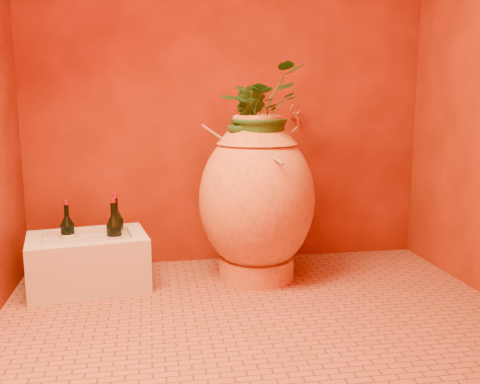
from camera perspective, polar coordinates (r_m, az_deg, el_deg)
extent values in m
plane|color=#984C31|center=(2.61, 2.21, -13.54)|extent=(2.50, 2.50, 0.00)
cube|color=#581805|center=(3.38, -1.22, 13.60)|extent=(2.50, 0.02, 2.50)
cylinder|color=orange|center=(3.15, 1.75, -8.05)|extent=(0.46, 0.46, 0.12)
ellipsoid|color=orange|center=(3.05, 1.79, -0.83)|extent=(0.70, 0.70, 0.83)
cone|color=orange|center=(3.00, 1.83, 6.37)|extent=(0.48, 0.48, 0.12)
torus|color=orange|center=(3.00, 1.84, 7.75)|extent=(0.30, 0.30, 0.05)
cylinder|color=olive|center=(2.95, 0.49, 4.03)|extent=(0.47, 0.13, 0.33)
cylinder|color=olive|center=(2.89, 1.91, 4.62)|extent=(0.20, 0.42, 0.13)
cylinder|color=olive|center=(2.95, 4.05, 5.07)|extent=(0.30, 0.27, 0.18)
cube|color=beige|center=(3.11, -15.88, -7.38)|extent=(0.69, 0.53, 0.27)
cube|color=beige|center=(3.23, -15.68, -3.96)|extent=(0.64, 0.18, 0.03)
cube|color=beige|center=(2.90, -16.38, -5.62)|extent=(0.64, 0.18, 0.03)
cube|color=beige|center=(3.11, -21.08, -4.83)|extent=(0.12, 0.27, 0.03)
cube|color=beige|center=(3.05, -10.84, -4.62)|extent=(0.12, 0.27, 0.03)
cylinder|color=black|center=(3.00, -13.23, -5.31)|extent=(0.08, 0.08, 0.19)
cone|color=black|center=(2.97, -13.33, -3.00)|extent=(0.08, 0.08, 0.05)
cylinder|color=black|center=(2.96, -13.38, -1.77)|extent=(0.03, 0.03, 0.08)
cylinder|color=maroon|center=(2.95, -13.42, -0.85)|extent=(0.03, 0.03, 0.03)
cylinder|color=silver|center=(3.00, -13.23, -5.31)|extent=(0.09, 0.09, 0.09)
cylinder|color=black|center=(3.15, -17.86, -4.96)|extent=(0.07, 0.07, 0.18)
cone|color=black|center=(3.12, -17.97, -2.93)|extent=(0.07, 0.07, 0.05)
cylinder|color=black|center=(3.11, -18.03, -1.86)|extent=(0.03, 0.03, 0.07)
cylinder|color=maroon|center=(3.10, -18.08, -1.05)|extent=(0.03, 0.03, 0.02)
cylinder|color=silver|center=(3.15, -17.86, -4.96)|extent=(0.08, 0.08, 0.08)
cylinder|color=black|center=(3.13, -13.03, -4.67)|extent=(0.08, 0.08, 0.20)
cone|color=black|center=(3.10, -13.13, -2.42)|extent=(0.08, 0.08, 0.05)
cylinder|color=black|center=(3.09, -13.18, -1.24)|extent=(0.03, 0.03, 0.08)
cylinder|color=maroon|center=(3.08, -13.21, -0.34)|extent=(0.03, 0.03, 0.03)
cylinder|color=silver|center=(3.13, -13.03, -4.67)|extent=(0.09, 0.09, 0.09)
cylinder|color=#B46E29|center=(3.39, 5.89, 7.91)|extent=(0.02, 0.14, 0.02)
cylinder|color=#B46E29|center=(3.33, 6.19, 7.18)|extent=(0.02, 0.02, 0.08)
torus|color=#B46E29|center=(3.39, 5.90, 8.75)|extent=(0.07, 0.01, 0.07)
cylinder|color=#B46E29|center=(3.39, 5.89, 8.33)|extent=(0.01, 0.01, 0.05)
imported|color=#1C4E1B|center=(3.00, 2.13, 8.65)|extent=(0.62, 0.62, 0.52)
imported|color=#1C4E1B|center=(2.94, 0.66, 7.58)|extent=(0.26, 0.23, 0.38)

